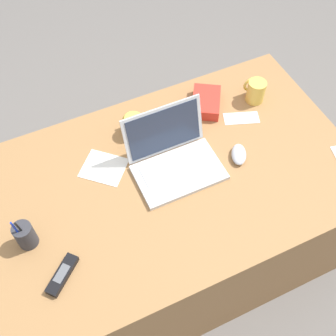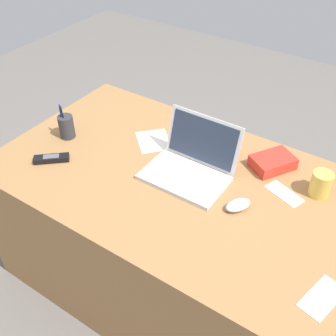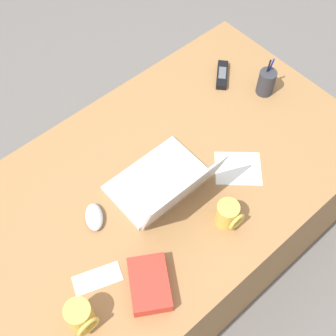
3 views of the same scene
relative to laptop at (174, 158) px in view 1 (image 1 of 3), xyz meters
The scene contains 11 objects.
ground_plane 0.75m from the laptop, 131.69° to the right, with size 6.00×6.00×0.00m, color slate.
desk 0.40m from the laptop, 131.69° to the right, with size 1.55×0.93×0.70m, color #9E7042.
laptop is the anchor object (origin of this frame).
computer_mouse 0.27m from the laptop, 16.74° to the right, with size 0.06×0.11×0.03m, color silver.
coffee_mug_white 0.24m from the laptop, 109.16° to the left, with size 0.08×0.09×0.10m.
coffee_mug_tall 0.52m from the laptop, 19.87° to the left, with size 0.08×0.09×0.11m.
cordless_phone 0.61m from the laptop, 154.19° to the right, with size 0.14×0.13×0.03m.
pen_holder 0.63m from the laptop, behind, with size 0.07×0.07×0.17m.
snack_bag 0.36m from the laptop, 40.50° to the left, with size 0.12×0.18×0.05m, color red.
paper_note_left 0.40m from the laptop, 14.67° to the left, with size 0.16×0.07×0.00m, color white.
paper_note_right 0.29m from the laptop, 158.43° to the left, with size 0.17×0.14×0.00m, color white.
Camera 1 is at (-0.40, -0.86, 2.13)m, focal length 45.64 mm.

